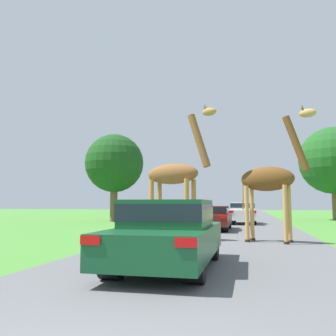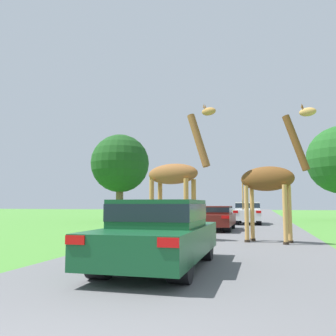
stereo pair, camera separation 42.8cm
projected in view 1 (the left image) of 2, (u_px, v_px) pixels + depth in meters
The scene contains 8 objects.
road at pixel (238, 219), 31.07m from camera, with size 7.08×120.00×0.00m.
giraffe_near_road at pixel (176, 176), 13.67m from camera, with size 2.96×1.33×5.06m.
giraffe_companion at pixel (271, 179), 12.63m from camera, with size 2.70×1.29×4.76m.
car_lead_maroon at pixel (169, 232), 7.54m from camera, with size 1.86×4.43×1.43m.
car_queue_right at pixel (211, 217), 18.43m from camera, with size 1.96×4.26×1.23m.
car_queue_left at pixel (243, 212), 24.14m from camera, with size 1.72×4.07×1.47m.
tree_centre_back at pixel (114, 164), 27.55m from camera, with size 4.51×4.51×6.74m.
tree_right_cluster at pixel (333, 161), 29.55m from camera, with size 5.59×5.59×7.74m.
Camera 1 is at (0.99, -1.94, 1.35)m, focal length 38.00 mm.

